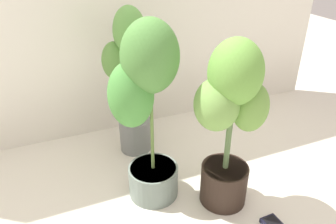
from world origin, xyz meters
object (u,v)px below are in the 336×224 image
potted_plant_front_right (230,117)px  potted_plant_back_center (132,78)px  hygrometer_box (272,223)px  potted_plant_center (146,104)px

potted_plant_front_right → potted_plant_back_center: 0.66m
potted_plant_back_center → hygrometer_box: potted_plant_back_center is taller
hygrometer_box → potted_plant_back_center: bearing=-66.7°
potted_plant_front_right → potted_plant_back_center: size_ratio=0.96×
potted_plant_back_center → hygrometer_box: 1.05m
potted_plant_front_right → hygrometer_box: (0.13, -0.24, -0.48)m
potted_plant_center → hygrometer_box: bearing=-42.9°
potted_plant_center → hygrometer_box: size_ratio=11.11×
potted_plant_front_right → hygrometer_box: bearing=-62.1°
potted_plant_back_center → potted_plant_center: size_ratio=0.97×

